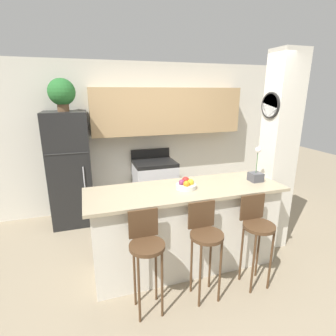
# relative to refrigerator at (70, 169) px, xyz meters

# --- Properties ---
(ground_plane) EXTENTS (14.00, 14.00, 0.00)m
(ground_plane) POSITION_rel_refrigerator_xyz_m (1.32, -1.61, -0.89)
(ground_plane) COLOR gray
(wall_back) EXTENTS (5.60, 0.38, 2.55)m
(wall_back) POSITION_rel_refrigerator_xyz_m (1.46, 0.28, 0.58)
(wall_back) COLOR silver
(wall_back) RESTS_ON ground_plane
(pillar_right) EXTENTS (0.38, 0.32, 2.55)m
(pillar_right) POSITION_rel_refrigerator_xyz_m (2.62, -1.51, 0.39)
(pillar_right) COLOR silver
(pillar_right) RESTS_ON ground_plane
(counter_bar) EXTENTS (2.27, 0.74, 1.01)m
(counter_bar) POSITION_rel_refrigerator_xyz_m (1.32, -1.61, -0.39)
(counter_bar) COLOR silver
(counter_bar) RESTS_ON ground_plane
(refrigerator) EXTENTS (0.63, 0.62, 1.78)m
(refrigerator) POSITION_rel_refrigerator_xyz_m (0.00, 0.00, 0.00)
(refrigerator) COLOR black
(refrigerator) RESTS_ON ground_plane
(stove_range) EXTENTS (0.71, 0.61, 1.07)m
(stove_range) POSITION_rel_refrigerator_xyz_m (1.37, 0.01, -0.43)
(stove_range) COLOR silver
(stove_range) RESTS_ON ground_plane
(bar_stool_left) EXTENTS (0.33, 0.33, 1.01)m
(bar_stool_left) POSITION_rel_refrigerator_xyz_m (0.72, -2.14, -0.22)
(bar_stool_left) COLOR #4C331E
(bar_stool_left) RESTS_ON ground_plane
(bar_stool_mid) EXTENTS (0.33, 0.33, 1.01)m
(bar_stool_mid) POSITION_rel_refrigerator_xyz_m (1.32, -2.14, -0.22)
(bar_stool_mid) COLOR #4C331E
(bar_stool_mid) RESTS_ON ground_plane
(bar_stool_right) EXTENTS (0.33, 0.33, 1.01)m
(bar_stool_right) POSITION_rel_refrigerator_xyz_m (1.91, -2.14, -0.22)
(bar_stool_right) COLOR #4C331E
(bar_stool_right) RESTS_ON ground_plane
(potted_plant_on_fridge) EXTENTS (0.39, 0.39, 0.47)m
(potted_plant_on_fridge) POSITION_rel_refrigerator_xyz_m (-0.00, 0.00, 1.16)
(potted_plant_on_fridge) COLOR brown
(potted_plant_on_fridge) RESTS_ON refrigerator
(orchid_vase) EXTENTS (0.15, 0.15, 0.43)m
(orchid_vase) POSITION_rel_refrigerator_xyz_m (2.22, -1.64, 0.21)
(orchid_vase) COLOR #4C4C51
(orchid_vase) RESTS_ON counter_bar
(fruit_bowl) EXTENTS (0.23, 0.23, 0.12)m
(fruit_bowl) POSITION_rel_refrigerator_xyz_m (1.31, -1.61, 0.16)
(fruit_bowl) COLOR silver
(fruit_bowl) RESTS_ON counter_bar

